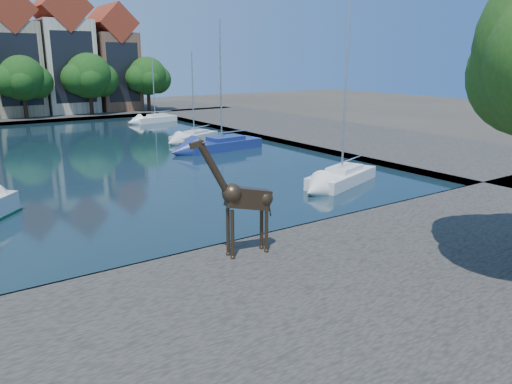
# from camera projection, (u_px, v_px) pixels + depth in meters

# --- Properties ---
(ground) EXTENTS (160.00, 160.00, 0.00)m
(ground) POSITION_uv_depth(u_px,v_px,m) (221.00, 255.00, 20.01)
(ground) COLOR #38332B
(ground) RESTS_ON ground
(water_basin) EXTENTS (38.00, 50.00, 0.08)m
(water_basin) POSITION_uv_depth(u_px,v_px,m) (66.00, 158.00, 39.15)
(water_basin) COLOR black
(water_basin) RESTS_ON ground
(near_quay) EXTENTS (50.00, 14.00, 0.50)m
(near_quay) POSITION_uv_depth(u_px,v_px,m) (345.00, 323.00, 14.36)
(near_quay) COLOR #45413C
(near_quay) RESTS_ON ground
(far_quay) EXTENTS (60.00, 16.00, 0.50)m
(far_quay) POSITION_uv_depth(u_px,v_px,m) (2.00, 117.00, 64.62)
(far_quay) COLOR #45413C
(far_quay) RESTS_ON ground
(right_quay) EXTENTS (14.00, 52.00, 0.50)m
(right_quay) POSITION_uv_depth(u_px,v_px,m) (310.00, 130.00, 52.70)
(right_quay) COLOR #45413C
(right_quay) RESTS_ON ground
(townhouse_east_inner) EXTENTS (5.94, 9.18, 15.79)m
(townhouse_east_inner) POSITION_uv_depth(u_px,v_px,m) (12.00, 57.00, 63.76)
(townhouse_east_inner) COLOR tan
(townhouse_east_inner) RESTS_ON far_quay
(townhouse_east_mid) EXTENTS (6.43, 9.18, 16.65)m
(townhouse_east_mid) POSITION_uv_depth(u_px,v_px,m) (64.00, 55.00, 67.20)
(townhouse_east_mid) COLOR beige
(townhouse_east_mid) RESTS_ON far_quay
(townhouse_east_end) EXTENTS (5.44, 9.18, 14.43)m
(townhouse_east_end) POSITION_uv_depth(u_px,v_px,m) (112.00, 62.00, 71.00)
(townhouse_east_end) COLOR brown
(townhouse_east_end) RESTS_ON far_quay
(far_tree_mid_east) EXTENTS (7.02, 5.40, 7.52)m
(far_tree_mid_east) POSITION_uv_depth(u_px,v_px,m) (23.00, 80.00, 60.10)
(far_tree_mid_east) COLOR #332114
(far_tree_mid_east) RESTS_ON far_quay
(far_tree_east) EXTENTS (7.54, 5.80, 7.84)m
(far_tree_east) POSITION_uv_depth(u_px,v_px,m) (90.00, 77.00, 64.43)
(far_tree_east) COLOR #332114
(far_tree_east) RESTS_ON far_quay
(far_tree_far_east) EXTENTS (6.76, 5.20, 7.36)m
(far_tree_far_east) POSITION_uv_depth(u_px,v_px,m) (148.00, 77.00, 68.82)
(far_tree_far_east) COLOR #332114
(far_tree_far_east) RESTS_ON far_quay
(giraffe_statue) EXTENTS (3.12, 0.70, 4.45)m
(giraffe_statue) POSITION_uv_depth(u_px,v_px,m) (242.00, 198.00, 18.18)
(giraffe_statue) COLOR #37281B
(giraffe_statue) RESTS_ON near_quay
(sailboat_right_a) EXTENTS (6.07, 3.78, 11.98)m
(sailboat_right_a) POSITION_uv_depth(u_px,v_px,m) (342.00, 174.00, 30.90)
(sailboat_right_a) COLOR white
(sailboat_right_a) RESTS_ON water_basin
(sailboat_right_b) EXTENTS (7.17, 3.12, 10.61)m
(sailboat_right_b) POSITION_uv_depth(u_px,v_px,m) (222.00, 143.00, 42.58)
(sailboat_right_b) COLOR navy
(sailboat_right_b) RESTS_ON water_basin
(sailboat_right_c) EXTENTS (5.49, 3.82, 8.17)m
(sailboat_right_c) POSITION_uv_depth(u_px,v_px,m) (194.00, 135.00, 47.20)
(sailboat_right_c) COLOR silver
(sailboat_right_c) RESTS_ON water_basin
(sailboat_right_d) EXTENTS (5.50, 2.80, 7.58)m
(sailboat_right_d) POSITION_uv_depth(u_px,v_px,m) (155.00, 118.00, 60.82)
(sailboat_right_d) COLOR white
(sailboat_right_d) RESTS_ON water_basin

